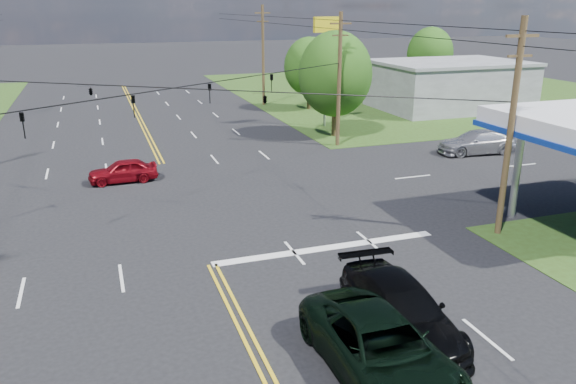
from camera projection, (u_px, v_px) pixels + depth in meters
name	position (u px, v px, depth m)	size (l,w,h in m)	color
ground	(181.00, 202.00, 29.62)	(280.00, 280.00, 0.00)	black
grass_ne	(425.00, 90.00, 69.19)	(46.00, 48.00, 0.03)	#2A3E13
stop_bar	(327.00, 248.00, 24.00)	(10.00, 0.50, 0.02)	silver
retail_ne	(449.00, 86.00, 56.18)	(14.00, 10.00, 4.40)	slate
pole_se	(511.00, 127.00, 24.04)	(1.60, 0.28, 9.50)	#48331E
pole_ne	(339.00, 79.00, 40.18)	(1.60, 0.28, 9.50)	#48331E
pole_right_far	(263.00, 54.00, 57.14)	(1.60, 0.28, 10.00)	#48331E
span_wire_signals	(174.00, 88.00, 27.73)	(26.00, 18.00, 1.13)	black
power_lines	(176.00, 35.00, 25.12)	(26.04, 100.00, 0.64)	black
tree_right_a	(335.00, 74.00, 43.20)	(5.70, 5.70, 8.18)	#48331E
tree_right_b	(309.00, 67.00, 54.94)	(4.94, 4.94, 7.09)	#48331E
tree_far_r	(430.00, 54.00, 65.65)	(5.32, 5.32, 7.63)	#48331E
pickup_dkgreen	(381.00, 348.00, 15.50)	(2.86, 6.20, 1.72)	black
suv_black	(400.00, 309.00, 17.51)	(2.37, 5.84, 1.70)	black
sedan_red	(123.00, 171.00, 32.90)	(1.59, 3.94, 1.34)	maroon
sedan_far	(477.00, 142.00, 39.25)	(2.25, 5.54, 1.61)	#A3A3A7
polesign_ne	(326.00, 40.00, 46.23)	(2.46, 0.87, 9.04)	#A5A5AA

